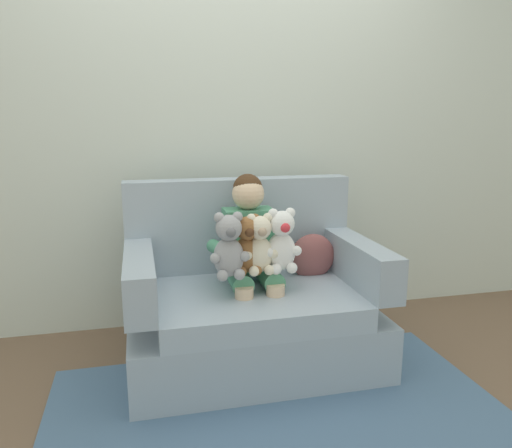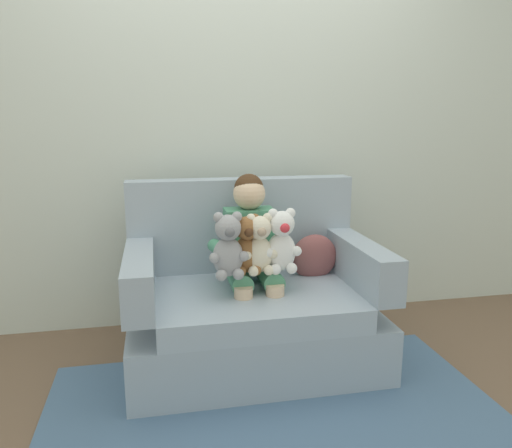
% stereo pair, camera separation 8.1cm
% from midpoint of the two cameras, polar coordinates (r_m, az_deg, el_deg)
% --- Properties ---
extents(ground_plane, '(8.00, 8.00, 0.00)m').
position_cam_midpoint_polar(ground_plane, '(2.77, -1.23, -15.53)').
color(ground_plane, brown).
extents(back_wall, '(6.00, 0.10, 2.60)m').
position_cam_midpoint_polar(back_wall, '(3.12, -4.08, 12.38)').
color(back_wall, silver).
rests_on(back_wall, ground).
extents(floor_rug, '(2.02, 1.49, 0.01)m').
position_cam_midpoint_polar(floor_rug, '(2.24, 2.52, -22.75)').
color(floor_rug, slate).
rests_on(floor_rug, ground).
extents(armchair, '(1.28, 0.84, 0.95)m').
position_cam_midpoint_polar(armchair, '(2.68, -1.47, -9.31)').
color(armchair, '#9EADBC').
rests_on(armchair, ground).
extents(seated_child, '(0.45, 0.39, 0.82)m').
position_cam_midpoint_polar(seated_child, '(2.60, -1.47, -2.49)').
color(seated_child, '#4C9370').
rests_on(seated_child, armchair).
extents(plush_cream, '(0.18, 0.15, 0.30)m').
position_cam_midpoint_polar(plush_cream, '(2.45, -0.53, -2.49)').
color(plush_cream, silver).
rests_on(plush_cream, armchair).
extents(plush_white, '(0.19, 0.16, 0.32)m').
position_cam_midpoint_polar(plush_white, '(2.48, 2.02, -2.10)').
color(plush_white, white).
rests_on(plush_white, armchair).
extents(plush_grey, '(0.19, 0.16, 0.32)m').
position_cam_midpoint_polar(plush_grey, '(2.38, -4.11, -2.70)').
color(plush_grey, '#9E9EA3').
rests_on(plush_grey, armchair).
extents(plush_brown, '(0.18, 0.15, 0.30)m').
position_cam_midpoint_polar(plush_brown, '(2.44, -1.98, -2.54)').
color(plush_brown, brown).
rests_on(plush_brown, armchair).
extents(throw_pillow, '(0.26, 0.12, 0.26)m').
position_cam_midpoint_polar(throw_pillow, '(2.81, 5.66, -3.74)').
color(throw_pillow, '#8C4C4C').
rests_on(throw_pillow, armchair).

